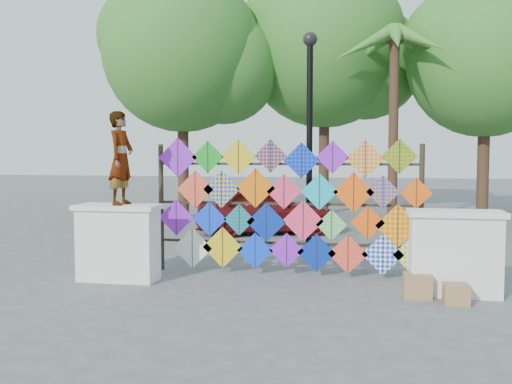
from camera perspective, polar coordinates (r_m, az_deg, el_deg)
ground at (r=9.44m, az=2.33°, el=-9.20°), size 80.00×80.00×0.00m
parapet_left at (r=9.87m, az=-13.59°, el=-4.88°), size 1.40×0.65×1.28m
parapet_right at (r=9.14m, az=19.25°, el=-5.71°), size 1.40×0.65×1.28m
kite_rack at (r=9.95m, az=3.32°, el=-1.57°), size 4.92×0.24×2.42m
tree_west at (r=19.28m, az=-7.06°, el=13.60°), size 5.85×5.20×8.01m
tree_mid at (r=20.49m, az=7.21°, el=14.14°), size 6.30×5.60×8.61m
tree_east at (r=19.22m, az=22.27°, el=12.17°), size 5.40×4.80×7.42m
palm_tree at (r=17.35m, az=13.69°, el=13.16°), size 3.62×3.62×5.83m
vendor_woman at (r=9.73m, az=-13.36°, el=3.31°), size 0.42×0.60×1.55m
sedan at (r=15.12m, az=0.94°, el=-1.79°), size 3.99×2.58×1.26m
lamppost at (r=11.16m, az=5.38°, el=6.73°), size 0.28×0.28×4.46m
cardboard_box_near at (r=8.89m, az=15.84°, el=-9.00°), size 0.40×0.36×0.36m
cardboard_box_far at (r=8.69m, az=19.39°, el=-9.61°), size 0.34×0.32×0.29m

